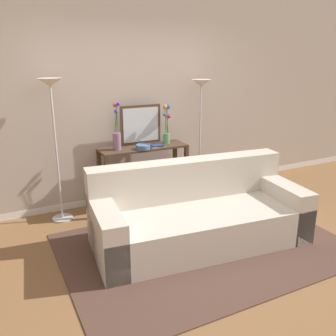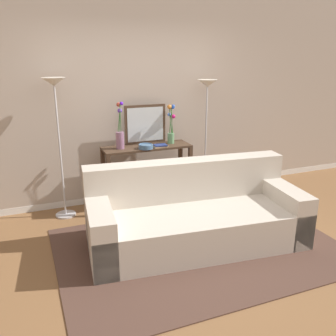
# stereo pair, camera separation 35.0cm
# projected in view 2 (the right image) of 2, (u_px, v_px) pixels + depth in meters

# --- Properties ---
(ground_plane) EXTENTS (16.00, 16.00, 0.02)m
(ground_plane) POSITION_uv_depth(u_px,v_px,m) (190.00, 258.00, 3.83)
(ground_plane) COLOR brown
(back_wall) EXTENTS (12.00, 0.15, 2.95)m
(back_wall) POSITION_uv_depth(u_px,v_px,m) (133.00, 96.00, 5.08)
(back_wall) COLOR white
(back_wall) RESTS_ON ground
(area_rug) EXTENTS (3.02, 2.08, 0.01)m
(area_rug) POSITION_uv_depth(u_px,v_px,m) (200.00, 248.00, 4.00)
(area_rug) COLOR #51382D
(area_rug) RESTS_ON ground
(couch) EXTENTS (2.42, 1.21, 0.88)m
(couch) POSITION_uv_depth(u_px,v_px,m) (194.00, 216.00, 4.06)
(couch) COLOR beige
(couch) RESTS_ON ground
(console_table) EXTENTS (1.20, 0.39, 0.85)m
(console_table) POSITION_uv_depth(u_px,v_px,m) (147.00, 165.00, 5.01)
(console_table) COLOR #473323
(console_table) RESTS_ON ground
(floor_lamp_left) EXTENTS (0.28, 0.28, 1.77)m
(floor_lamp_left) POSITION_uv_depth(u_px,v_px,m) (56.00, 110.00, 4.40)
(floor_lamp_left) COLOR silver
(floor_lamp_left) RESTS_ON ground
(floor_lamp_right) EXTENTS (0.28, 0.28, 1.70)m
(floor_lamp_right) POSITION_uv_depth(u_px,v_px,m) (207.00, 106.00, 5.15)
(floor_lamp_right) COLOR silver
(floor_lamp_right) RESTS_ON ground
(wall_mirror) EXTENTS (0.58, 0.02, 0.53)m
(wall_mirror) POSITION_uv_depth(u_px,v_px,m) (145.00, 124.00, 5.01)
(wall_mirror) COLOR #473323
(wall_mirror) RESTS_ON console_table
(vase_tall_flowers) EXTENTS (0.11, 0.12, 0.61)m
(vase_tall_flowers) POSITION_uv_depth(u_px,v_px,m) (120.00, 135.00, 4.75)
(vase_tall_flowers) COLOR gray
(vase_tall_flowers) RESTS_ON console_table
(vase_short_flowers) EXTENTS (0.12, 0.11, 0.54)m
(vase_short_flowers) POSITION_uv_depth(u_px,v_px,m) (171.00, 127.00, 5.02)
(vase_short_flowers) COLOR #669E6B
(vase_short_flowers) RESTS_ON console_table
(fruit_bowl) EXTENTS (0.19, 0.19, 0.06)m
(fruit_bowl) POSITION_uv_depth(u_px,v_px,m) (146.00, 146.00, 4.79)
(fruit_bowl) COLOR #4C7093
(fruit_bowl) RESTS_ON console_table
(book_stack) EXTENTS (0.19, 0.14, 0.03)m
(book_stack) POSITION_uv_depth(u_px,v_px,m) (160.00, 146.00, 4.87)
(book_stack) COLOR tan
(book_stack) RESTS_ON console_table
(book_row_under_console) EXTENTS (0.46, 0.18, 0.12)m
(book_row_under_console) POSITION_uv_depth(u_px,v_px,m) (130.00, 203.00, 5.07)
(book_row_under_console) COLOR navy
(book_row_under_console) RESTS_ON ground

